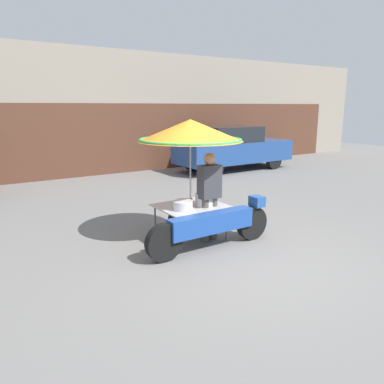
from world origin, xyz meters
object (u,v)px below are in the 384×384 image
Objects in this scene: parked_car at (233,148)px; potted_plant at (284,148)px; vendor_person at (209,192)px; vendor_motorcycle_cart at (193,150)px.

parked_car reaches higher than potted_plant.
vendor_person is 7.54m from parked_car.
parked_car is at bearing 45.52° from vendor_motorcycle_cart.
parked_car is (5.08, 5.57, -0.05)m from vendor_person.
vendor_person is 0.35× the size of parked_car.
vendor_person is at bearing -34.48° from vendor_motorcycle_cart.
potted_plant is (3.55, 0.81, -0.31)m from parked_car.
vendor_person is at bearing -132.41° from parked_car.
potted_plant is (8.86, 6.22, -1.09)m from vendor_motorcycle_cart.
vendor_motorcycle_cart is 0.54× the size of parked_car.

